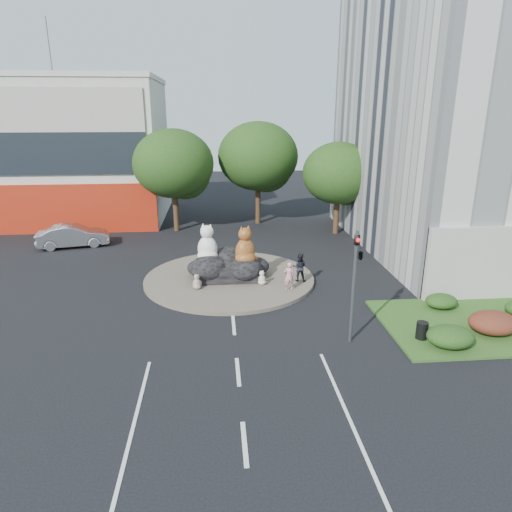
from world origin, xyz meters
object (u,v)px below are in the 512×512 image
Objects in this scene: cat_tabby at (245,245)px; kitten_calico at (197,281)px; pedestrian_dark at (299,267)px; kitten_white at (262,277)px; litter_bin at (422,330)px; cat_white at (207,242)px; pedestrian_pink at (289,276)px; parked_car at (73,236)px.

kitten_calico is at bearing -178.37° from cat_tabby.
pedestrian_dark is (5.85, 0.67, 0.40)m from kitten_calico.
kitten_calico is 1.02× the size of kitten_white.
litter_bin is at bearing 133.93° from pedestrian_dark.
cat_white is 2.99× the size of litter_bin.
pedestrian_pink is at bearing -3.08° from kitten_calico.
kitten_calico is 0.52× the size of pedestrian_dark.
cat_tabby is 0.45× the size of parked_car.
cat_tabby is 2.96× the size of litter_bin.
pedestrian_pink reaches higher than litter_bin.
parked_car is (-9.34, 9.60, 0.19)m from kitten_calico.
cat_tabby is 1.36× the size of pedestrian_dark.
pedestrian_pink is 1.51m from pedestrian_dark.
kitten_calico is 5.90m from pedestrian_dark.
kitten_white is (3.64, 0.31, -0.01)m from kitten_calico.
kitten_calico is 13.40m from parked_car.
pedestrian_pink is at bearing 71.93° from pedestrian_dark.
cat_tabby is 2.63× the size of kitten_white.
kitten_calico is 5.10m from pedestrian_pink.
kitten_white is (0.86, -1.13, -1.60)m from cat_tabby.
pedestrian_pink reaches higher than kitten_calico.
kitten_calico is 3.66m from kitten_white.
kitten_white is at bearing -138.14° from parked_car.
cat_white reaches higher than litter_bin.
parked_car reaches higher than kitten_white.
cat_tabby is (2.18, -0.65, -0.01)m from cat_white.
cat_white is at bearing 137.41° from litter_bin.
pedestrian_pink is (2.27, -2.05, -1.24)m from cat_tabby.
cat_white reaches higher than kitten_calico.
cat_tabby is at bearing 31.21° from kitten_calico.
parked_car is (-9.95, 7.51, -1.41)m from cat_white.
cat_white reaches higher than cat_tabby.
cat_white is at bearing -1.03° from pedestrian_dark.
pedestrian_pink is at bearing -73.83° from kitten_white.
litter_bin is at bearing -87.96° from kitten_white.
pedestrian_dark is 0.33× the size of parked_car.
cat_tabby is at bearing 86.52° from kitten_white.
cat_tabby reaches higher than parked_car.
litter_bin is (9.37, -8.61, -1.74)m from cat_white.
cat_white is at bearing -34.48° from pedestrian_pink.
parked_car is at bearing 103.63° from kitten_white.
parked_car is at bearing -16.33° from pedestrian_dark.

